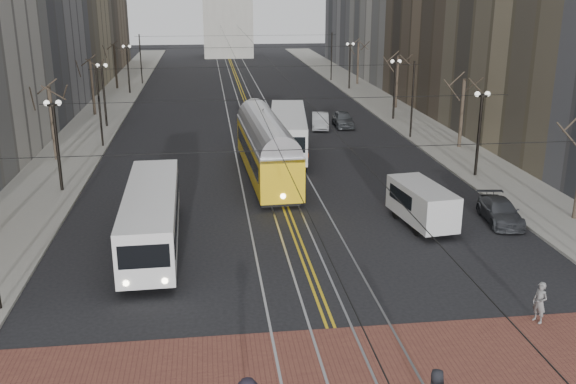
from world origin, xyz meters
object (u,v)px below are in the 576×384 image
object	(u,v)px
rear_bus	(288,133)
sedan_grey	(343,119)
streetcar	(266,154)
sedan_silver	(320,121)
sedan_parked	(500,211)
transit_bus	(152,219)
pedestrian_b	(540,302)
cargo_van	(422,206)

from	to	relation	value
rear_bus	sedan_grey	distance (m)	11.37
streetcar	sedan_silver	world-z (taller)	streetcar
rear_bus	sedan_parked	xyz separation A→B (m)	(9.66, -16.87, -0.96)
transit_bus	pedestrian_b	distance (m)	18.11
transit_bus	sedan_parked	distance (m)	18.80
cargo_van	streetcar	bearing A→B (deg)	118.08
streetcar	sedan_parked	distance (m)	15.89
transit_bus	sedan_grey	size ratio (longest dim) A/B	2.77
sedan_silver	sedan_parked	size ratio (longest dim) A/B	0.99
sedan_grey	sedan_silver	world-z (taller)	sedan_grey
sedan_parked	pedestrian_b	distance (m)	11.35
pedestrian_b	sedan_parked	bearing A→B (deg)	142.10
transit_bus	cargo_van	distance (m)	14.29
streetcar	cargo_van	size ratio (longest dim) A/B	2.76
rear_bus	cargo_van	size ratio (longest dim) A/B	2.38
cargo_van	pedestrian_b	xyz separation A→B (m)	(1.10, -10.83, -0.29)
streetcar	cargo_van	world-z (taller)	streetcar
cargo_van	pedestrian_b	world-z (taller)	cargo_van
cargo_van	sedan_grey	world-z (taller)	cargo_van
streetcar	sedan_silver	size ratio (longest dim) A/B	3.30
transit_bus	pedestrian_b	bearing A→B (deg)	-33.39
pedestrian_b	cargo_van	bearing A→B (deg)	165.39
sedan_parked	pedestrian_b	size ratio (longest dim) A/B	2.60
streetcar	sedan_parked	world-z (taller)	streetcar
transit_bus	sedan_silver	xyz separation A→B (m)	(13.22, 27.01, -0.76)
transit_bus	sedan_silver	world-z (taller)	transit_bus
streetcar	cargo_van	distance (m)	12.80
rear_bus	sedan_silver	size ratio (longest dim) A/B	2.84
transit_bus	sedan_grey	distance (m)	31.51
rear_bus	pedestrian_b	size ratio (longest dim) A/B	7.34
streetcar	sedan_parked	bearing A→B (deg)	-43.38
sedan_silver	sedan_parked	xyz separation A→B (m)	(5.53, -25.81, -0.08)
cargo_van	transit_bus	bearing A→B (deg)	177.33
sedan_parked	sedan_silver	bearing A→B (deg)	109.24
cargo_van	sedan_parked	bearing A→B (deg)	-7.61
streetcar	rear_bus	size ratio (longest dim) A/B	1.16
streetcar	pedestrian_b	distance (m)	22.90
rear_bus	sedan_parked	size ratio (longest dim) A/B	2.82
transit_bus	sedan_parked	bearing A→B (deg)	2.38
rear_bus	pedestrian_b	world-z (taller)	rear_bus
transit_bus	streetcar	distance (m)	13.45
streetcar	cargo_van	xyz separation A→B (m)	(7.45, -10.40, -0.53)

